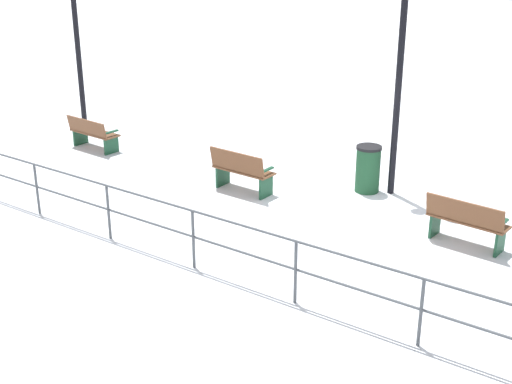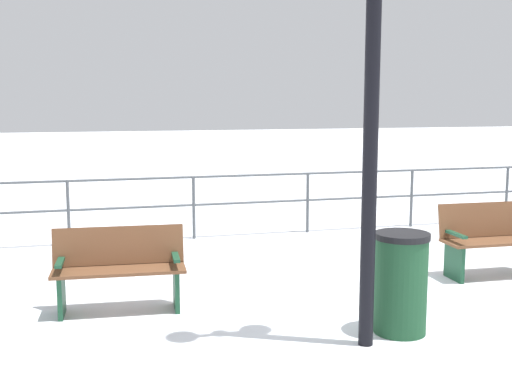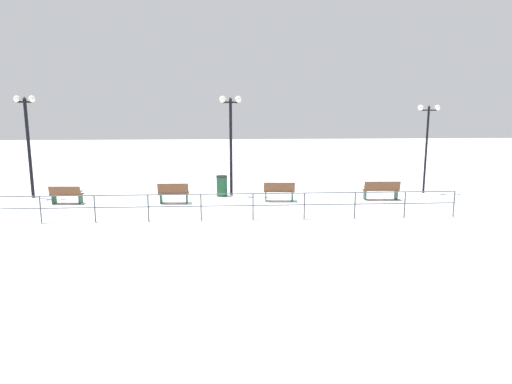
{
  "view_description": "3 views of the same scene",
  "coord_description": "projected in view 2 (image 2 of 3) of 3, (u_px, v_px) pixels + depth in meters",
  "views": [
    {
      "loc": [
        -11.29,
        -5.85,
        5.42
      ],
      "look_at": [
        -1.55,
        1.05,
        0.74
      ],
      "focal_mm": 49.25,
      "sensor_mm": 36.0,
      "label": 1
    },
    {
      "loc": [
        6.89,
        -2.69,
        2.28
      ],
      "look_at": [
        -2.52,
        -0.17,
        0.87
      ],
      "focal_mm": 45.21,
      "sensor_mm": 36.0,
      "label": 2
    },
    {
      "loc": [
        -20.42,
        -0.03,
        4.28
      ],
      "look_at": [
        -2.78,
        -1.14,
        0.96
      ],
      "focal_mm": 32.13,
      "sensor_mm": 36.0,
      "label": 3
    }
  ],
  "objects": [
    {
      "name": "waterfront_railing",
      "position": [
        252.0,
        194.0,
        10.76
      ],
      "size": [
        0.05,
        17.81,
        1.04
      ],
      "color": "#4C5156",
      "rests_on": "ground"
    },
    {
      "name": "ground_plane",
      "position": [
        325.0,
        294.0,
        7.6
      ],
      "size": [
        80.0,
        80.0,
        0.0
      ],
      "primitive_type": "plane",
      "color": "white",
      "rests_on": "ground"
    },
    {
      "name": "bench_second",
      "position": [
        119.0,
        267.0,
        6.95
      ],
      "size": [
        0.58,
        1.44,
        0.9
      ],
      "rotation": [
        0.0,
        0.0,
        -0.07
      ],
      "color": "brown",
      "rests_on": "ground"
    },
    {
      "name": "bench_third",
      "position": [
        492.0,
        239.0,
        8.33
      ],
      "size": [
        0.57,
        1.37,
        0.94
      ],
      "rotation": [
        0.0,
        0.0,
        -0.03
      ],
      "color": "brown",
      "rests_on": "ground"
    },
    {
      "name": "trash_bin",
      "position": [
        401.0,
        283.0,
        6.28
      ],
      "size": [
        0.53,
        0.53,
        1.0
      ],
      "color": "#1E4C2D",
      "rests_on": "ground"
    }
  ]
}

